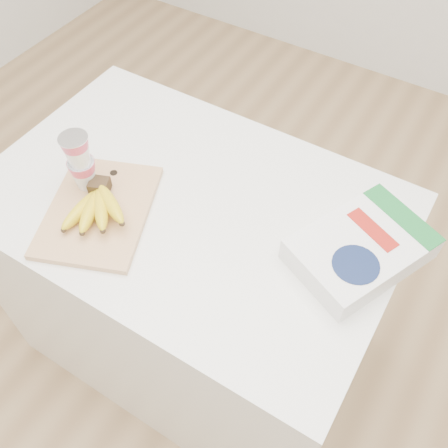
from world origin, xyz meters
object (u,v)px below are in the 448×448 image
(table, at_px, (195,284))
(bananas, at_px, (96,206))
(yogurt_stack, at_px, (80,161))
(cutting_board, at_px, (99,211))
(cereal_box, at_px, (361,249))

(table, relative_size, bananas, 5.84)
(table, distance_m, yogurt_stack, 0.58)
(bananas, relative_size, yogurt_stack, 1.12)
(cutting_board, height_order, cereal_box, cereal_box)
(cutting_board, height_order, bananas, bananas)
(cutting_board, distance_m, yogurt_stack, 0.13)
(cutting_board, relative_size, yogurt_stack, 2.02)
(table, xyz_separation_m, bananas, (-0.16, -0.16, 0.45))
(table, distance_m, cutting_board, 0.47)
(bananas, bearing_deg, table, 44.80)
(table, relative_size, cereal_box, 2.96)
(bananas, xyz_separation_m, yogurt_stack, (-0.08, 0.06, 0.06))
(cutting_board, distance_m, bananas, 0.04)
(table, height_order, yogurt_stack, yogurt_stack)
(table, bearing_deg, cutting_board, -138.43)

